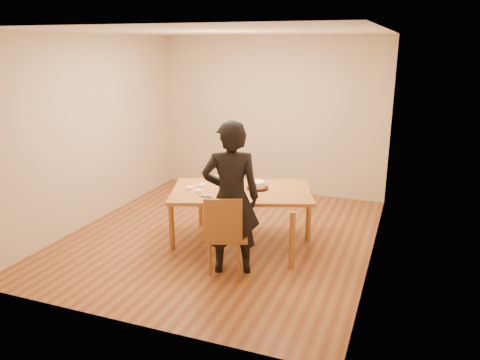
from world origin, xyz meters
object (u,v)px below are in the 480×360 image
(dining_chair, at_px, (230,236))
(cake_plate, at_px, (257,188))
(dining_table, at_px, (241,192))
(person, at_px, (231,198))
(cake, at_px, (257,185))

(dining_chair, height_order, cake_plate, cake_plate)
(dining_chair, distance_m, cake_plate, 0.95)
(dining_table, height_order, person, person)
(cake_plate, bearing_deg, dining_table, -143.99)
(dining_chair, relative_size, person, 0.23)
(dining_chair, bearing_deg, cake_plate, 67.62)
(dining_table, bearing_deg, dining_chair, -98.31)
(dining_chair, distance_m, cake, 0.97)
(cake_plate, bearing_deg, dining_chair, -91.51)
(person, bearing_deg, dining_table, -100.11)
(dining_table, xyz_separation_m, cake, (0.17, 0.13, 0.08))
(dining_table, relative_size, dining_chair, 4.38)
(cake_plate, relative_size, cake, 1.40)
(dining_chair, height_order, cake, cake)
(cake, bearing_deg, dining_table, -143.99)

